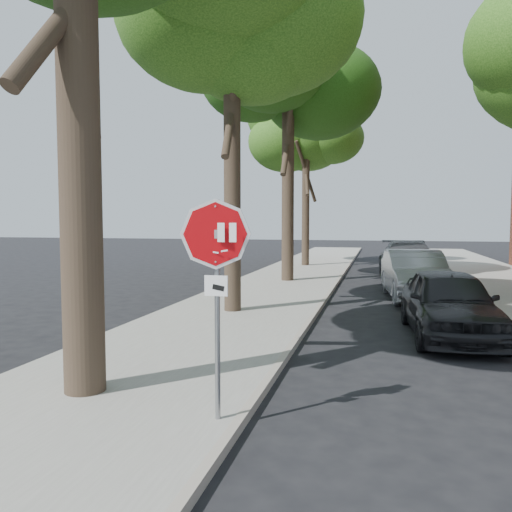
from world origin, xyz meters
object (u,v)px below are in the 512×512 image
at_px(car_c, 408,261).
at_px(car_b, 415,275).
at_px(tree_far, 306,131).
at_px(tree_mid_a, 232,20).
at_px(tree_mid_b, 288,80).
at_px(stop_sign, 216,266).
at_px(car_a, 449,303).

bearing_deg(car_c, car_b, -92.97).
bearing_deg(tree_far, tree_mid_a, -89.60).
distance_m(tree_mid_a, tree_mid_b, 7.02).
height_order(car_b, car_c, car_c).
bearing_deg(car_c, stop_sign, -102.60).
bearing_deg(tree_mid_a, tree_mid_b, 88.37).
height_order(car_a, car_c, car_c).
relative_size(tree_mid_a, car_c, 1.75).
xyz_separation_m(tree_mid_a, tree_mid_b, (0.20, 7.01, 0.39)).
relative_size(tree_mid_a, tree_far, 1.06).
bearing_deg(car_a, car_c, 87.96).
bearing_deg(car_a, stop_sign, -123.57).
height_order(tree_mid_b, tree_far, tree_mid_b).
bearing_deg(tree_far, car_b, -64.14).
bearing_deg(tree_far, car_a, -70.97).
distance_m(tree_far, car_b, 13.07).
height_order(stop_sign, car_c, stop_sign).
relative_size(tree_mid_a, tree_mid_b, 0.95).
distance_m(stop_sign, car_b, 11.35).
distance_m(tree_far, car_a, 17.56).
bearing_deg(car_b, tree_mid_a, -147.90).
xyz_separation_m(car_b, car_c, (0.08, 5.46, 0.04)).
bearing_deg(car_c, car_a, -90.63).
relative_size(tree_mid_b, tree_far, 1.11).
bearing_deg(tree_mid_a, stop_sign, -74.93).
relative_size(car_a, car_b, 0.91).
distance_m(tree_mid_a, car_c, 12.47).
height_order(tree_mid_a, car_b, tree_mid_a).
distance_m(tree_mid_b, car_a, 12.22).
bearing_deg(tree_mid_a, car_c, 61.78).
bearing_deg(stop_sign, car_a, 59.96).
distance_m(stop_sign, car_c, 16.67).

